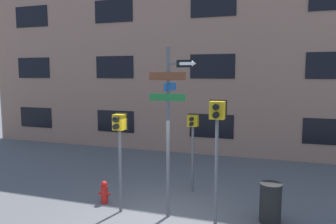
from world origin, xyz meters
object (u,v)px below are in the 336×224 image
Objects in this scene: pedestrian_signal_across at (193,132)px; fire_hydrant at (104,192)px; pedestrian_signal_left at (119,136)px; trash_bin at (270,203)px; street_sign_pole at (170,117)px; pedestrian_signal_right at (217,127)px.

fire_hydrant is at bearing -141.76° from pedestrian_signal_across.
trash_bin is (3.78, 0.60, -1.56)m from pedestrian_signal_left.
trash_bin reaches higher than fire_hydrant.
pedestrian_signal_across is at bearing 148.07° from trash_bin.
street_sign_pole is 1.19m from pedestrian_signal_right.
trash_bin is (2.43, 0.50, -2.08)m from street_sign_pole.
street_sign_pole is 3.24m from trash_bin.
street_sign_pole is at bearing 4.13° from pedestrian_signal_left.
street_sign_pole is 3.07m from fire_hydrant.
trash_bin is (2.34, -1.46, -1.39)m from pedestrian_signal_across.
pedestrian_signal_across is 3.75× the size of fire_hydrant.
pedestrian_signal_left reaches higher than fire_hydrant.
street_sign_pole is at bearing -92.61° from pedestrian_signal_across.
fire_hydrant is at bearing -177.13° from trash_bin.
pedestrian_signal_left reaches higher than pedestrian_signal_across.
trash_bin is (4.48, 0.22, 0.18)m from fire_hydrant.
pedestrian_signal_across is at bearing 87.39° from street_sign_pole.
pedestrian_signal_across is at bearing 38.24° from fire_hydrant.
pedestrian_signal_across is 3.15m from fire_hydrant.
pedestrian_signal_right is 3.08× the size of trash_bin.
pedestrian_signal_across is 2.46× the size of trash_bin.
pedestrian_signal_right is 4.68× the size of fire_hydrant.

